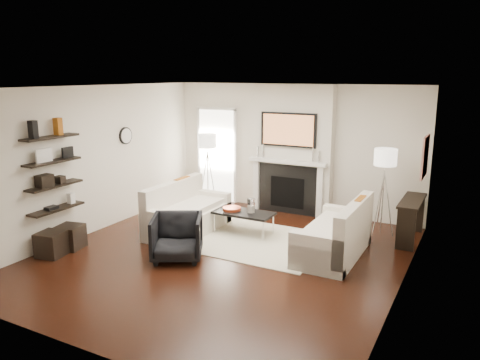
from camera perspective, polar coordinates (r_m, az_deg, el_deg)
The scene contains 71 objects.
room_envelope at distance 7.32m, azimuth -2.20°, elevation 0.60°, with size 6.00×6.00×6.00m.
chimney_breast at distance 9.87m, azimuth 6.21°, elevation 3.73°, with size 1.80×0.25×2.70m, color silver.
fireplace_surround at distance 9.92m, azimuth 5.80°, elevation -1.12°, with size 1.30×0.02×1.04m, color black.
firebox at distance 9.93m, azimuth 5.78°, elevation -1.52°, with size 0.75×0.02×0.65m, color black.
mantel_pilaster_l at distance 10.17m, azimuth 1.98°, elevation -0.54°, with size 0.12×0.08×1.10m, color white.
mantel_pilaster_r at distance 9.64m, azimuth 9.70°, elevation -1.46°, with size 0.12×0.08×1.10m, color white.
mantel_shelf at distance 9.74m, azimuth 5.77°, elevation 2.24°, with size 1.70×0.18×0.07m, color white.
tv_body at distance 9.67m, azimuth 5.91°, elevation 6.12°, with size 1.20×0.06×0.70m, color black.
tv_screen at distance 9.64m, azimuth 5.84°, elevation 6.10°, with size 1.10×0.01×0.62m, color #BF723F.
candlestick_l_tall at distance 9.94m, azimuth 2.87°, elevation 3.58°, with size 0.04×0.04×0.30m, color silver.
candlestick_l_short at distance 10.00m, azimuth 2.20°, elevation 3.47°, with size 0.04×0.04×0.24m, color silver.
candlestick_r_tall at distance 9.53m, azimuth 8.88°, elevation 3.05°, with size 0.04×0.04×0.30m, color silver.
candlestick_r_short at distance 9.49m, azimuth 9.62°, elevation 2.80°, with size 0.04×0.04×0.24m, color silver.
hallway_panel at distance 10.82m, azimuth -2.76°, elevation 2.98°, with size 0.90×0.02×2.10m, color white.
door_trim_l at distance 11.06m, azimuth -4.96°, elevation 3.16°, with size 0.06×0.06×2.16m, color white.
door_trim_r at distance 10.57m, azimuth -0.57°, elevation 2.76°, with size 0.06×0.06×2.16m, color white.
door_trim_top at distance 10.67m, azimuth -2.88°, elevation 8.69°, with size 1.02×0.06×0.06m, color white.
rug at distance 8.40m, azimuth 1.38°, elevation -7.33°, with size 2.60×2.00×0.01m, color beige.
loveseat_left_base at distance 8.85m, azimuth -6.29°, elevation -4.95°, with size 0.85×1.80×0.42m, color white.
loveseat_left_back at distance 8.94m, azimuth -8.12°, elevation -2.69°, with size 0.18×1.80×0.80m, color white.
loveseat_left_arm_n at distance 8.20m, azimuth -9.50°, elevation -5.84°, with size 0.85×0.18×0.60m, color white.
loveseat_left_arm_s at distance 9.47m, azimuth -3.56°, elevation -3.12°, with size 0.85×0.18×0.60m, color white.
loveseat_left_cushion at distance 8.74m, azimuth -6.06°, elevation -3.38°, with size 0.63×1.44×0.10m, color white.
pillow_left_orange at distance 9.13m, azimuth -7.06°, elevation -1.02°, with size 0.10×0.42×0.42m, color #9F5613.
pillow_left_charcoal at distance 8.66m, azimuth -9.33°, elevation -1.92°, with size 0.10×0.40×0.40m, color black.
loveseat_right_base at distance 7.83m, azimuth 11.25°, elevation -7.52°, with size 0.85×1.80×0.42m, color white.
loveseat_right_back at distance 7.65m, azimuth 13.77°, elevation -5.64°, with size 0.18×1.80×0.80m, color white.
loveseat_right_arm_n at distance 7.07m, azimuth 9.35°, elevation -8.92°, with size 0.85×0.18×0.60m, color white.
loveseat_right_arm_s at distance 8.54m, azimuth 12.87°, elevation -5.23°, with size 0.85×0.18×0.60m, color white.
loveseat_right_cushion at distance 7.76m, azimuth 10.98°, elevation -5.67°, with size 0.63×1.44×0.10m, color white.
pillow_right_orange at distance 7.87m, azimuth 14.39°, elevation -3.60°, with size 0.10×0.42×0.42m, color #9F5613.
pillow_right_charcoal at distance 7.31m, azimuth 13.26°, elevation -4.88°, with size 0.10×0.40×0.40m, color black.
coffee_table at distance 8.62m, azimuth 0.45°, elevation -4.03°, with size 1.10×0.55×0.04m, color black.
coffee_leg_nw at distance 8.73m, azimuth -3.14°, elevation -5.27°, with size 0.02×0.02×0.38m, color silver.
coffee_leg_ne at distance 8.28m, azimuth 2.83°, elevation -6.28°, with size 0.02×0.02×0.38m, color silver.
coffee_leg_sw at distance 9.09m, azimuth -1.71°, elevation -4.51°, with size 0.02×0.02×0.38m, color silver.
coffee_leg_se at distance 8.66m, azimuth 4.07°, elevation -5.43°, with size 0.02×0.02×0.38m, color silver.
hurricane_glass at distance 8.51m, azimuth 1.35°, elevation -3.14°, with size 0.15×0.15×0.26m, color white.
hurricane_candle at distance 8.52m, azimuth 1.35°, elevation -3.56°, with size 0.09×0.09×0.13m, color white.
copper_bowl at distance 8.72m, azimuth -1.01°, elevation -3.53°, with size 0.34×0.34×0.06m, color #B93D1E.
armchair at distance 7.54m, azimuth -7.71°, elevation -6.69°, with size 0.77×0.72×0.79m, color black.
lamp_left_post at distance 10.55m, azimuth -3.94°, elevation 0.21°, with size 0.02×0.02×1.20m, color silver.
lamp_left_shade at distance 10.39m, azimuth -4.01°, elevation 4.79°, with size 0.40×0.40×0.30m, color white.
lamp_left_leg_a at distance 10.49m, azimuth -3.43°, elevation 0.15°, with size 0.02×0.02×1.25m, color silver.
lamp_left_leg_b at distance 10.65m, azimuth -3.92°, elevation 0.34°, with size 0.02×0.02×1.25m, color silver.
lamp_left_leg_c at distance 10.50m, azimuth -4.47°, elevation 0.14°, with size 0.02×0.02×1.25m, color silver.
lamp_right_post at distance 8.90m, azimuth 16.96°, elevation -2.71°, with size 0.02×0.02×1.20m, color silver.
lamp_right_shade at distance 8.72m, azimuth 17.32°, elevation 2.68°, with size 0.40×0.40×0.30m, color white.
lamp_right_leg_a at distance 8.89m, azimuth 17.66°, elevation -2.79°, with size 0.02×0.02×1.25m, color silver.
lamp_right_leg_b at distance 9.00m, azimuth 16.74°, elevation -2.52°, with size 0.02×0.02×1.25m, color silver.
lamp_right_leg_c at distance 8.82m, azimuth 16.49°, elevation -2.82°, with size 0.02×0.02×1.25m, color silver.
console_top at distance 8.73m, azimuth 20.27°, elevation -2.38°, with size 0.35×1.20×0.04m, color black.
console_leg_n at distance 8.31m, azimuth 19.53°, elevation -5.78°, with size 0.30×0.04×0.71m, color black.
console_leg_s at distance 9.35m, azimuth 20.57°, elevation -3.80°, with size 0.30×0.04×0.71m, color black.
wall_art at distance 8.39m, azimuth 21.64°, elevation 2.67°, with size 0.03×0.70×0.70m, color #BE725F.
shelf_bottom at distance 8.39m, azimuth -21.45°, elevation -3.28°, with size 0.25×1.00×0.04m, color black.
shelf_lower at distance 8.30m, azimuth -21.68°, elevation -0.62°, with size 0.25×1.00×0.04m, color black.
shelf_upper at distance 8.22m, azimuth -21.91°, elevation 2.09°, with size 0.25×1.00×0.04m, color black.
shelf_top at distance 8.16m, azimuth -22.14°, elevation 4.85°, with size 0.25×1.00×0.04m, color black.
decor_magfile_a at distance 7.95m, azimuth -23.92°, elevation 5.65°, with size 0.12×0.10×0.28m, color black.
decor_magfile_b at distance 8.25m, azimuth -21.31°, elevation 6.10°, with size 0.12×0.10×0.28m, color #9F5613.
decor_frame_a at distance 8.10m, azimuth -22.80°, elevation 2.79°, with size 0.04×0.30×0.22m, color white.
decor_frame_b at distance 8.41m, azimuth -20.27°, elevation 3.20°, with size 0.04×0.22×0.18m, color black.
decor_wine_rack at distance 8.15m, azimuth -22.74°, elevation -0.09°, with size 0.18×0.25×0.20m, color black.
decor_box_small at distance 8.36m, azimuth -21.08°, elevation 0.07°, with size 0.15×0.12×0.12m, color black.
decor_books at distance 8.32m, azimuth -22.01°, elevation -3.16°, with size 0.14×0.20×0.05m, color black.
decor_box_tall at distance 8.57m, azimuth -19.91°, elevation -2.09°, with size 0.10×0.10×0.18m, color white.
clock_rim at distance 9.58m, azimuth -13.78°, elevation 5.27°, with size 0.34×0.34×0.04m, color black.
clock_face at distance 9.56m, azimuth -13.67°, elevation 5.26°, with size 0.29×0.29×0.01m, color white.
ottoman_near at distance 8.49m, azimuth -20.00°, elevation -6.52°, with size 0.40×0.40×0.40m, color black.
ottoman_far at distance 8.25m, azimuth -22.00°, elevation -7.24°, with size 0.40×0.40×0.40m, color black.
Camera 1 is at (3.60, -6.19, 2.90)m, focal length 35.00 mm.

